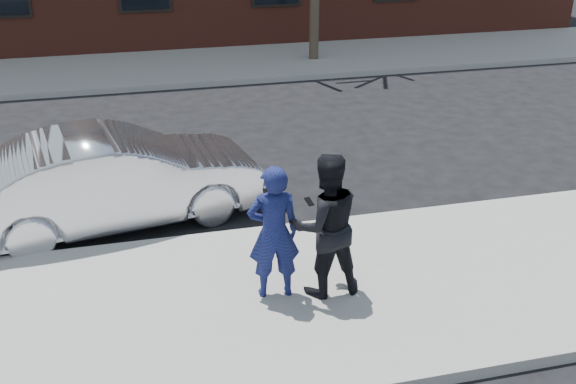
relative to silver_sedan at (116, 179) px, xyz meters
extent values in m
plane|color=black|center=(0.94, -2.53, -0.72)|extent=(100.00, 100.00, 0.00)
cube|color=gray|center=(0.94, -2.78, -0.64)|extent=(50.00, 3.50, 0.15)
cube|color=#999691|center=(0.94, -0.98, -0.64)|extent=(50.00, 0.10, 0.15)
cube|color=gray|center=(0.94, 8.72, -0.64)|extent=(50.00, 3.50, 0.15)
cube|color=#999691|center=(0.94, 6.92, -0.64)|extent=(50.00, 0.10, 0.15)
imported|color=silver|center=(0.00, 0.00, 0.00)|extent=(4.56, 2.27, 1.44)
imported|color=navy|center=(1.78, -2.67, 0.28)|extent=(0.64, 0.44, 1.69)
cube|color=black|center=(1.75, -2.45, 0.68)|extent=(0.08, 0.13, 0.08)
imported|color=black|center=(2.39, -2.75, 0.33)|extent=(0.90, 0.72, 1.80)
cube|color=black|center=(2.24, -2.57, 0.58)|extent=(0.10, 0.15, 0.06)
camera|label=1|loc=(0.29, -9.42, 4.05)|focal=42.00mm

